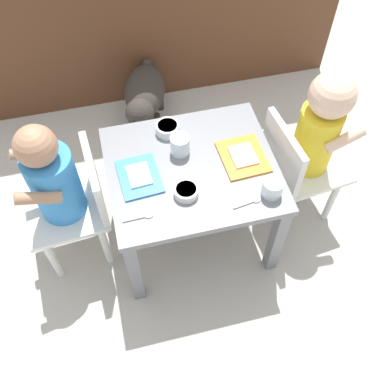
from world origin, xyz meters
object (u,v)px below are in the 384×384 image
dog (144,95)px  water_cup_left (272,188)px  spoon_by_left_tray (141,217)px  seated_child_left (58,184)px  veggie_bowl_far (186,191)px  food_tray_right (243,155)px  food_tray_left (139,175)px  dining_table (192,180)px  water_cup_right (180,146)px  spoon_by_right_tray (250,202)px  seated_child_right (315,135)px  cereal_bowl_left_side (168,128)px

dog → water_cup_left: (0.30, -0.82, 0.26)m
dog → spoon_by_left_tray: size_ratio=4.42×
seated_child_left → dog: seated_child_left is taller
veggie_bowl_far → food_tray_right: bearing=25.6°
water_cup_left → food_tray_left: bearing=157.2°
dining_table → seated_child_left: seated_child_left is taller
water_cup_right → spoon_by_right_tray: size_ratio=0.72×
spoon_by_left_tray → spoon_by_right_tray: size_ratio=0.99×
water_cup_right → dog: bearing=95.0°
food_tray_left → food_tray_right: 0.37m
dining_table → veggie_bowl_far: (-0.05, -0.11, 0.09)m
seated_child_left → seated_child_right: (0.91, -0.02, 0.02)m
dining_table → veggie_bowl_far: veggie_bowl_far is taller
dining_table → cereal_bowl_left_side: bearing=104.5°
dog → food_tray_right: bearing=-68.2°
seated_child_left → seated_child_right: 0.91m
food_tray_left → water_cup_left: water_cup_left is taller
dining_table → spoon_by_right_tray: bearing=-52.1°
cereal_bowl_left_side → spoon_by_right_tray: 0.42m
water_cup_right → spoon_by_right_tray: water_cup_right is taller
dining_table → seated_child_left: 0.46m
water_cup_right → veggie_bowl_far: 0.19m
veggie_bowl_far → cereal_bowl_left_side: (-0.00, 0.29, 0.00)m
food_tray_right → spoon_by_left_tray: bearing=-156.8°
food_tray_left → cereal_bowl_left_side: 0.23m
seated_child_right → cereal_bowl_left_side: seated_child_right is taller
water_cup_right → spoon_by_left_tray: size_ratio=0.73×
seated_child_right → dog: bearing=129.9°
dog → water_cup_left: size_ratio=6.38×
dog → spoon_by_right_tray: (0.22, -0.84, 0.23)m
dog → food_tray_right: (0.26, -0.65, 0.23)m
dog → spoon_by_right_tray: size_ratio=4.40×
food_tray_right → veggie_bowl_far: bearing=-154.4°
seated_child_right → veggie_bowl_far: seated_child_right is taller
dining_table → cereal_bowl_left_side: (-0.05, 0.18, 0.09)m
food_tray_right → dining_table: bearing=-178.6°
water_cup_right → spoon_by_right_tray: bearing=-57.4°
seated_child_right → food_tray_left: 0.64m
cereal_bowl_left_side → seated_child_right: bearing=-18.4°
seated_child_left → spoon_by_right_tray: size_ratio=6.99×
food_tray_left → spoon_by_left_tray: food_tray_left is taller
seated_child_left → cereal_bowl_left_side: seated_child_left is taller
food_tray_left → spoon_by_left_tray: 0.17m
seated_child_left → cereal_bowl_left_side: size_ratio=7.95×
seated_child_right → food_tray_right: bearing=-177.5°
food_tray_left → spoon_by_right_tray: size_ratio=1.86×
food_tray_left → veggie_bowl_far: size_ratio=2.24×
dining_table → cereal_bowl_left_side: size_ratio=6.73×
seated_child_left → food_tray_left: bearing=-6.0°
water_cup_right → spoon_by_right_tray: (0.17, -0.27, -0.03)m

